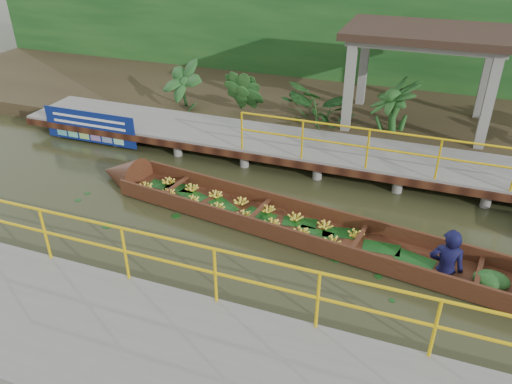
% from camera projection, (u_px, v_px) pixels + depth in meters
% --- Properties ---
extents(ground, '(80.00, 80.00, 0.00)m').
position_uv_depth(ground, '(242.00, 225.00, 10.89)').
color(ground, '#2C3018').
rests_on(ground, ground).
extents(land_strip, '(30.00, 8.00, 0.45)m').
position_uv_depth(land_strip, '(324.00, 105.00, 16.89)').
color(land_strip, '#35271A').
rests_on(land_strip, ground).
extents(far_dock, '(16.00, 2.06, 1.66)m').
position_uv_depth(far_dock, '(289.00, 145.00, 13.44)').
color(far_dock, slate).
rests_on(far_dock, ground).
extents(near_dock, '(18.00, 2.40, 1.73)m').
position_uv_depth(near_dock, '(197.00, 375.00, 7.01)').
color(near_dock, slate).
rests_on(near_dock, ground).
extents(pavilion, '(4.40, 3.00, 3.00)m').
position_uv_depth(pavilion, '(426.00, 43.00, 13.73)').
color(pavilion, slate).
rests_on(pavilion, ground).
extents(foliage_backdrop, '(30.00, 0.80, 4.00)m').
position_uv_depth(foliage_backdrop, '(343.00, 37.00, 18.06)').
color(foliage_backdrop, '#15431A').
rests_on(foliage_backdrop, ground).
extents(vendor_boat, '(11.32, 2.69, 2.30)m').
position_uv_depth(vendor_boat, '(317.00, 228.00, 10.37)').
color(vendor_boat, '#3C1A10').
rests_on(vendor_boat, ground).
extents(blue_banner, '(3.01, 0.04, 0.94)m').
position_uv_depth(blue_banner, '(90.00, 127.00, 14.36)').
color(blue_banner, navy).
rests_on(blue_banner, ground).
extents(tropical_plants, '(14.05, 1.05, 1.31)m').
position_uv_depth(tropical_plants, '(384.00, 110.00, 14.00)').
color(tropical_plants, '#15431A').
rests_on(tropical_plants, ground).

